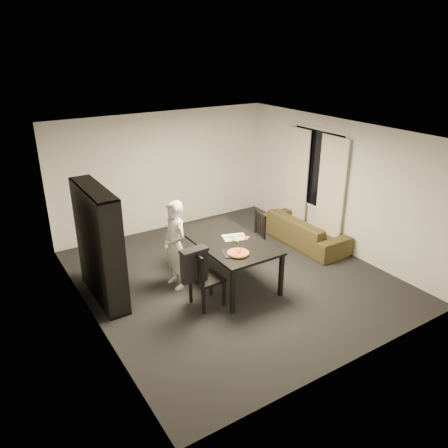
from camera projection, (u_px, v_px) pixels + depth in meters
room at (233, 210)px, 7.41m from camera, size 5.01×5.51×2.61m
window_pane at (317, 169)px, 9.03m from camera, size 0.02×1.40×1.60m
window_frame at (317, 169)px, 9.03m from camera, size 0.03×1.52×1.72m
curtain_left at (331, 193)px, 8.72m from camera, size 0.03×0.70×2.25m
curtain_right at (296, 180)px, 9.53m from camera, size 0.03×0.70×2.25m
bookshelf at (99, 245)px, 6.95m from camera, size 0.35×1.50×1.90m
dining_table at (227, 243)px, 7.52m from camera, size 1.07×1.92×0.80m
chair_left at (202, 275)px, 6.83m from camera, size 0.47×0.47×0.98m
chair_right at (255, 233)px, 8.35m from camera, size 0.52×0.52×0.96m
draped_jacket at (194, 263)px, 6.67m from camera, size 0.46×0.21×0.54m
person at (175, 245)px, 7.34m from camera, size 0.41×0.59×1.55m
baking_tray at (235, 253)px, 7.01m from camera, size 0.48×0.43×0.01m
pepperoni_pizza at (238, 253)px, 6.96m from camera, size 0.35×0.35×0.03m
kitchen_towel at (234, 237)px, 7.57m from camera, size 0.47×0.41×0.01m
pizza_slices at (239, 238)px, 7.53m from camera, size 0.44×0.40×0.01m
sofa at (304, 230)px, 9.13m from camera, size 0.79×2.01×0.59m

